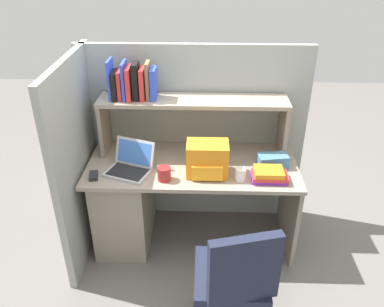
# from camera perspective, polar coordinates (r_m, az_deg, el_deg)

# --- Properties ---
(ground_plane) EXTENTS (8.00, 8.00, 0.00)m
(ground_plane) POSITION_cam_1_polar(r_m,az_deg,el_deg) (3.46, 0.03, -11.91)
(ground_plane) COLOR slate
(desk) EXTENTS (1.60, 0.70, 0.73)m
(desk) POSITION_cam_1_polar(r_m,az_deg,el_deg) (3.24, -6.90, -6.31)
(desk) COLOR gray
(desk) RESTS_ON ground_plane
(cubicle_partition_rear) EXTENTS (1.84, 0.05, 1.55)m
(cubicle_partition_rear) POSITION_cam_1_polar(r_m,az_deg,el_deg) (3.34, 0.24, 2.52)
(cubicle_partition_rear) COLOR #939991
(cubicle_partition_rear) RESTS_ON ground_plane
(cubicle_partition_left) EXTENTS (0.05, 1.06, 1.55)m
(cubicle_partition_left) POSITION_cam_1_polar(r_m,az_deg,el_deg) (3.11, -15.87, -0.95)
(cubicle_partition_left) COLOR #939991
(cubicle_partition_left) RESTS_ON ground_plane
(overhead_hutch) EXTENTS (1.44, 0.28, 0.45)m
(overhead_hutch) POSITION_cam_1_polar(r_m,az_deg,el_deg) (3.05, 0.15, 6.12)
(overhead_hutch) COLOR gray
(overhead_hutch) RESTS_ON desk
(reference_books_on_shelf) EXTENTS (0.35, 0.19, 0.29)m
(reference_books_on_shelf) POSITION_cam_1_polar(r_m,az_deg,el_deg) (3.01, -8.59, 10.06)
(reference_books_on_shelf) COLOR blue
(reference_books_on_shelf) RESTS_ON overhead_hutch
(laptop) EXTENTS (0.38, 0.35, 0.22)m
(laptop) POSITION_cam_1_polar(r_m,az_deg,el_deg) (2.95, -8.83, -1.65)
(laptop) COLOR #B7BABF
(laptop) RESTS_ON desk
(backpack) EXTENTS (0.30, 0.23, 0.25)m
(backpack) POSITION_cam_1_polar(r_m,az_deg,el_deg) (2.86, 2.22, -0.86)
(backpack) COLOR orange
(backpack) RESTS_ON desk
(computer_mouse) EXTENTS (0.08, 0.11, 0.03)m
(computer_mouse) POSITION_cam_1_polar(r_m,az_deg,el_deg) (2.95, -13.95, -3.11)
(computer_mouse) COLOR #262628
(computer_mouse) RESTS_ON desk
(paper_cup) EXTENTS (0.08, 0.08, 0.09)m
(paper_cup) POSITION_cam_1_polar(r_m,az_deg,el_deg) (2.84, 6.97, -2.99)
(paper_cup) COLOR white
(paper_cup) RESTS_ON desk
(tissue_box) EXTENTS (0.24, 0.15, 0.10)m
(tissue_box) POSITION_cam_1_polar(r_m,az_deg,el_deg) (3.03, 11.51, -1.06)
(tissue_box) COLOR teal
(tissue_box) RESTS_ON desk
(snack_canister) EXTENTS (0.10, 0.10, 0.10)m
(snack_canister) POSITION_cam_1_polar(r_m,az_deg,el_deg) (2.83, -4.02, -2.91)
(snack_canister) COLOR maroon
(snack_canister) RESTS_ON desk
(desk_book_stack) EXTENTS (0.26, 0.16, 0.09)m
(desk_book_stack) POSITION_cam_1_polar(r_m,az_deg,el_deg) (2.87, 11.02, -3.04)
(desk_book_stack) COLOR purple
(desk_book_stack) RESTS_ON desk
(office_chair) EXTENTS (0.52, 0.53, 0.93)m
(office_chair) POSITION_cam_1_polar(r_m,az_deg,el_deg) (2.54, 5.93, -18.97)
(office_chair) COLOR black
(office_chair) RESTS_ON ground_plane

